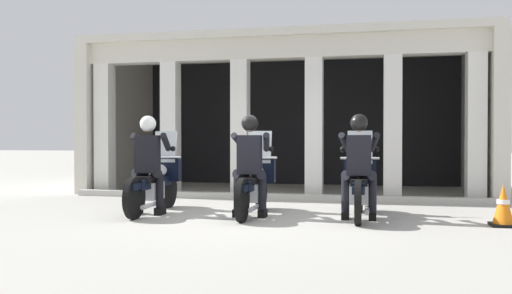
{
  "coord_description": "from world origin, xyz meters",
  "views": [
    {
      "loc": [
        1.82,
        -8.3,
        1.21
      ],
      "look_at": [
        0.0,
        0.22,
        1.08
      ],
      "focal_mm": 37.54,
      "sensor_mm": 36.0,
      "label": 1
    }
  ],
  "objects": [
    {
      "name": "police_officer_left",
      "position": [
        -1.66,
        -0.29,
        0.94
      ],
      "size": [
        0.63,
        0.61,
        1.58
      ],
      "rotation": [
        0.0,
        0.0,
        0.08
      ],
      "color": "black",
      "rests_on": "ground"
    },
    {
      "name": "motorcycle_center",
      "position": [
        0.0,
        0.06,
        0.5
      ],
      "size": [
        0.62,
        2.04,
        1.35
      ],
      "rotation": [
        0.0,
        0.0,
        0.1
      ],
      "color": "black",
      "rests_on": "ground"
    },
    {
      "name": "motorcycle_left",
      "position": [
        -1.66,
        -0.0,
        0.5
      ],
      "size": [
        0.62,
        2.04,
        1.35
      ],
      "rotation": [
        0.0,
        0.0,
        0.08
      ],
      "color": "black",
      "rests_on": "ground"
    },
    {
      "name": "traffic_cone_flank",
      "position": [
        3.63,
        -0.37,
        0.29
      ],
      "size": [
        0.34,
        0.34,
        0.59
      ],
      "color": "black",
      "rests_on": "ground"
    },
    {
      "name": "police_officer_center",
      "position": [
        0.0,
        -0.22,
        0.94
      ],
      "size": [
        0.63,
        0.61,
        1.58
      ],
      "rotation": [
        0.0,
        0.0,
        0.1
      ],
      "color": "black",
      "rests_on": "ground"
    },
    {
      "name": "police_officer_right",
      "position": [
        1.66,
        -0.16,
        0.94
      ],
      "size": [
        0.63,
        0.61,
        1.58
      ],
      "rotation": [
        0.0,
        0.0,
        0.08
      ],
      "color": "black",
      "rests_on": "ground"
    },
    {
      "name": "motorcycle_right",
      "position": [
        1.66,
        0.13,
        0.5
      ],
      "size": [
        0.62,
        2.04,
        1.35
      ],
      "rotation": [
        0.0,
        0.0,
        0.08
      ],
      "color": "black",
      "rests_on": "ground"
    },
    {
      "name": "kerb_strip",
      "position": [
        -0.08,
        2.17,
        0.06
      ],
      "size": [
        8.4,
        0.24,
        0.12
      ],
      "primitive_type": "cube",
      "color": "#B7B5AD",
      "rests_on": "ground"
    },
    {
      "name": "ground_plane",
      "position": [
        0.0,
        3.0,
        0.0
      ],
      "size": [
        80.0,
        80.0,
        0.0
      ],
      "primitive_type": "plane",
      "color": "#A8A59E"
    },
    {
      "name": "station_building",
      "position": [
        -0.08,
        4.58,
        2.12
      ],
      "size": [
        8.9,
        3.96,
        3.47
      ],
      "color": "black",
      "rests_on": "ground"
    }
  ]
}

